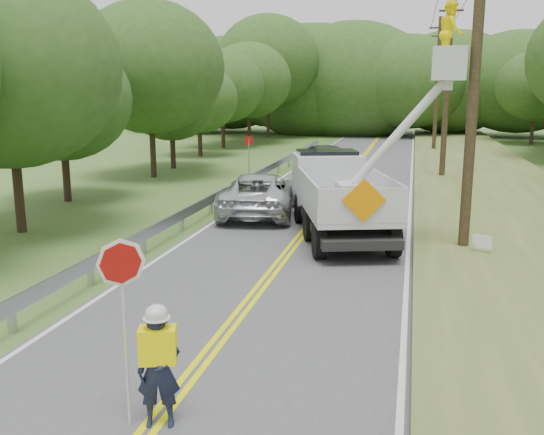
# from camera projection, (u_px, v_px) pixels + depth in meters

# --- Properties ---
(ground) EXTENTS (140.00, 140.00, 0.00)m
(ground) POSITION_uv_depth(u_px,v_px,m) (190.00, 378.00, 9.99)
(ground) COLOR #385824
(ground) RESTS_ON ground
(road) EXTENTS (7.20, 96.00, 0.03)m
(road) POSITION_uv_depth(u_px,v_px,m) (319.00, 213.00, 23.31)
(road) COLOR #49494B
(road) RESTS_ON ground
(guardrail) EXTENTS (0.18, 48.00, 0.77)m
(guardrail) POSITION_uv_depth(u_px,v_px,m) (227.00, 192.00, 24.96)
(guardrail) COLOR #A0A1A8
(guardrail) RESTS_ON ground
(utility_poles) EXTENTS (1.60, 43.30, 10.00)m
(utility_poles) POSITION_uv_depth(u_px,v_px,m) (456.00, 76.00, 23.97)
(utility_poles) COLOR black
(utility_poles) RESTS_ON ground
(tall_grass_verge) EXTENTS (7.00, 96.00, 0.30)m
(tall_grass_verge) POSITION_uv_depth(u_px,v_px,m) (513.00, 218.00, 21.69)
(tall_grass_verge) COLOR #4A5E2B
(tall_grass_verge) RESTS_ON ground
(treeline_left) EXTENTS (10.27, 56.24, 12.00)m
(treeline_left) POSITION_uv_depth(u_px,v_px,m) (203.00, 72.00, 40.58)
(treeline_left) COLOR #332319
(treeline_left) RESTS_ON ground
(treeline_horizon) EXTENTS (56.80, 14.01, 12.58)m
(treeline_horizon) POSITION_uv_depth(u_px,v_px,m) (367.00, 82.00, 62.78)
(treeline_horizon) COLOR #2C4E1B
(treeline_horizon) RESTS_ON ground
(flagger) EXTENTS (1.06, 0.59, 2.74)m
(flagger) POSITION_uv_depth(u_px,v_px,m) (157.00, 361.00, 8.37)
(flagger) COLOR #191E33
(flagger) RESTS_ON road
(bucket_truck) EXTENTS (5.76, 7.64, 7.05)m
(bucket_truck) POSITION_uv_depth(u_px,v_px,m) (341.00, 184.00, 20.20)
(bucket_truck) COLOR black
(bucket_truck) RESTS_ON road
(suv_silver) EXTENTS (3.44, 6.08, 1.60)m
(suv_silver) POSITION_uv_depth(u_px,v_px,m) (259.00, 193.00, 22.96)
(suv_silver) COLOR silver
(suv_silver) RESTS_ON road
(suv_darkgrey) EXTENTS (4.52, 6.22, 1.67)m
(suv_darkgrey) POSITION_uv_depth(u_px,v_px,m) (323.00, 160.00, 33.83)
(suv_darkgrey) COLOR #383940
(suv_darkgrey) RESTS_ON road
(stop_sign_permanent) EXTENTS (0.44, 0.31, 2.42)m
(stop_sign_permanent) POSITION_uv_depth(u_px,v_px,m) (249.00, 152.00, 30.73)
(stop_sign_permanent) COLOR #A0A1A8
(stop_sign_permanent) RESTS_ON ground
(yard_sign) EXTENTS (0.51, 0.25, 0.79)m
(yard_sign) POSITION_uv_depth(u_px,v_px,m) (482.00, 243.00, 16.57)
(yard_sign) COLOR white
(yard_sign) RESTS_ON ground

